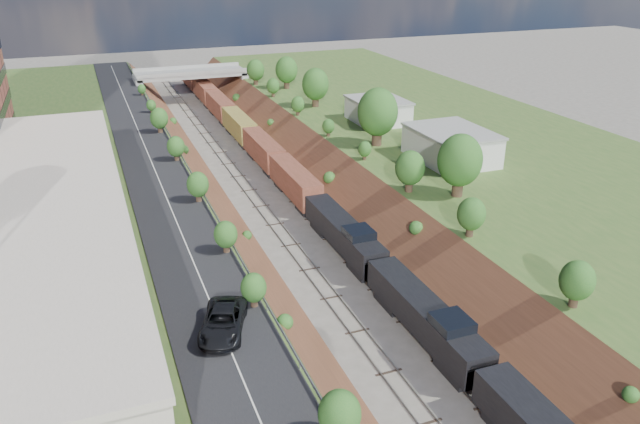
% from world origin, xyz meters
% --- Properties ---
extents(platform_left, '(44.00, 180.00, 5.00)m').
position_xyz_m(platform_left, '(-33.00, 60.00, 2.50)').
color(platform_left, '#3B5D26').
rests_on(platform_left, ground).
extents(platform_right, '(44.00, 180.00, 5.00)m').
position_xyz_m(platform_right, '(33.00, 60.00, 2.50)').
color(platform_right, '#3B5D26').
rests_on(platform_right, ground).
extents(embankment_left, '(10.00, 180.00, 10.00)m').
position_xyz_m(embankment_left, '(-11.00, 60.00, 0.00)').
color(embankment_left, brown).
rests_on(embankment_left, ground).
extents(embankment_right, '(10.00, 180.00, 10.00)m').
position_xyz_m(embankment_right, '(11.00, 60.00, 0.00)').
color(embankment_right, brown).
rests_on(embankment_right, ground).
extents(rail_left_track, '(1.58, 180.00, 0.18)m').
position_xyz_m(rail_left_track, '(-2.60, 60.00, 0.09)').
color(rail_left_track, gray).
rests_on(rail_left_track, ground).
extents(rail_right_track, '(1.58, 180.00, 0.18)m').
position_xyz_m(rail_right_track, '(2.60, 60.00, 0.09)').
color(rail_right_track, gray).
rests_on(rail_right_track, ground).
extents(road, '(8.00, 180.00, 0.10)m').
position_xyz_m(road, '(-15.50, 60.00, 5.05)').
color(road, black).
rests_on(road, platform_left).
extents(guardrail, '(0.10, 171.00, 0.70)m').
position_xyz_m(guardrail, '(-11.40, 59.80, 5.55)').
color(guardrail, '#99999E').
rests_on(guardrail, platform_left).
extents(commercial_building, '(14.30, 62.30, 7.00)m').
position_xyz_m(commercial_building, '(-28.00, 38.00, 8.51)').
color(commercial_building, maroon).
rests_on(commercial_building, platform_left).
extents(overpass, '(24.50, 8.30, 7.40)m').
position_xyz_m(overpass, '(0.00, 122.00, 4.92)').
color(overpass, gray).
rests_on(overpass, ground).
extents(white_building_near, '(9.00, 12.00, 4.00)m').
position_xyz_m(white_building_near, '(23.50, 52.00, 7.00)').
color(white_building_near, silver).
rests_on(white_building_near, platform_right).
extents(white_building_far, '(8.00, 10.00, 3.60)m').
position_xyz_m(white_building_far, '(23.00, 74.00, 6.80)').
color(white_building_far, silver).
rests_on(white_building_far, platform_right).
extents(tree_right_large, '(5.25, 5.25, 7.61)m').
position_xyz_m(tree_right_large, '(17.00, 40.00, 9.38)').
color(tree_right_large, '#473323').
rests_on(tree_right_large, platform_right).
extents(tree_left_crest, '(2.45, 2.45, 3.55)m').
position_xyz_m(tree_left_crest, '(-11.80, 20.00, 7.04)').
color(tree_left_crest, '#473323').
rests_on(tree_left_crest, platform_left).
extents(freight_train, '(2.92, 149.29, 4.55)m').
position_xyz_m(freight_train, '(2.60, 72.29, 2.53)').
color(freight_train, black).
rests_on(freight_train, ground).
extents(suv, '(5.30, 7.39, 1.87)m').
position_xyz_m(suv, '(-15.43, 21.73, 6.03)').
color(suv, black).
rests_on(suv, road).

